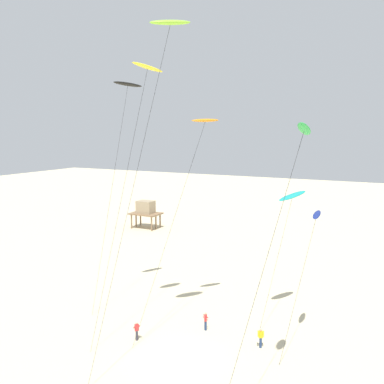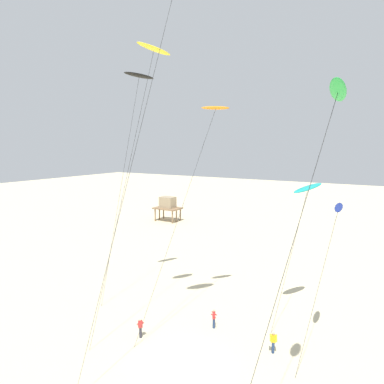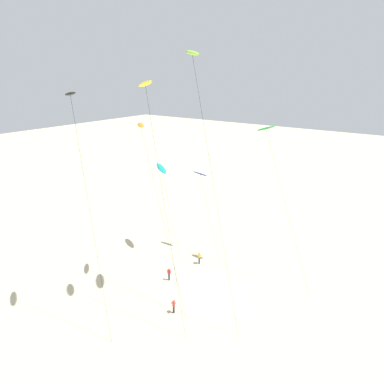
{
  "view_description": "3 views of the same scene",
  "coord_description": "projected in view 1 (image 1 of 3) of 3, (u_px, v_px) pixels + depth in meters",
  "views": [
    {
      "loc": [
        14.75,
        -26.87,
        17.8
      ],
      "look_at": [
        -2.41,
        7.09,
        12.23
      ],
      "focal_mm": 38.88,
      "sensor_mm": 36.0,
      "label": 1
    },
    {
      "loc": [
        11.5,
        -17.9,
        15.42
      ],
      "look_at": [
        -2.06,
        4.85,
        11.73
      ],
      "focal_mm": 30.13,
      "sensor_mm": 36.0,
      "label": 2
    },
    {
      "loc": [
        -28.69,
        -18.85,
        24.08
      ],
      "look_at": [
        1.13,
        2.66,
        11.56
      ],
      "focal_mm": 32.95,
      "sensor_mm": 36.0,
      "label": 3
    }
  ],
  "objects": [
    {
      "name": "stilt_house",
      "position": [
        146.0,
        209.0,
        76.61
      ],
      "size": [
        5.44,
        3.72,
        5.13
      ],
      "color": "#846647",
      "rests_on": "ground"
    },
    {
      "name": "kite_navy",
      "position": [
        316.0,
        217.0,
        33.4
      ],
      "size": [
        1.86,
        5.51,
        11.45
      ],
      "color": "navy",
      "rests_on": "ground"
    },
    {
      "name": "kite_black",
      "position": [
        127.0,
        87.0,
        40.67
      ],
      "size": [
        2.71,
        6.1,
        22.69
      ],
      "color": "black",
      "rests_on": "ground"
    },
    {
      "name": "kite_flyer_furthest",
      "position": [
        261.0,
        338.0,
        34.36
      ],
      "size": [
        0.67,
        0.65,
        1.67
      ],
      "color": "navy",
      "rests_on": "ground"
    },
    {
      "name": "kite_teal",
      "position": [
        292.0,
        196.0,
        38.42
      ],
      "size": [
        2.8,
        5.94,
        12.38
      ],
      "color": "teal",
      "rests_on": "ground"
    },
    {
      "name": "kite_yellow",
      "position": [
        147.0,
        70.0,
        34.77
      ],
      "size": [
        3.21,
        7.4,
        23.54
      ],
      "color": "yellow",
      "rests_on": "ground"
    },
    {
      "name": "kite_lime",
      "position": [
        170.0,
        25.0,
        30.54
      ],
      "size": [
        4.1,
        8.96,
        26.17
      ],
      "color": "#8CD833",
      "rests_on": "ground"
    },
    {
      "name": "kite_flyer_nearest",
      "position": [
        206.0,
        321.0,
        37.42
      ],
      "size": [
        0.64,
        0.66,
        1.67
      ],
      "color": "navy",
      "rests_on": "ground"
    },
    {
      "name": "kite_orange",
      "position": [
        205.0,
        123.0,
        37.47
      ],
      "size": [
        4.0,
        9.18,
        18.98
      ],
      "color": "orange",
      "rests_on": "ground"
    },
    {
      "name": "ground_plane",
      "position": [
        179.0,
        358.0,
        32.89
      ],
      "size": [
        260.0,
        260.0,
        0.0
      ],
      "primitive_type": "plane",
      "color": "beige"
    },
    {
      "name": "kite_flyer_middle",
      "position": [
        137.0,
        330.0,
        35.62
      ],
      "size": [
        0.72,
        0.73,
        1.67
      ],
      "color": "#33333D",
      "rests_on": "ground"
    },
    {
      "name": "kite_green",
      "position": [
        303.0,
        133.0,
        24.38
      ],
      "size": [
        3.29,
        9.09,
        18.45
      ],
      "color": "green",
      "rests_on": "ground"
    }
  ]
}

